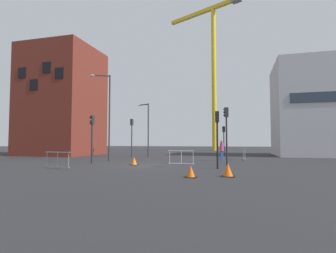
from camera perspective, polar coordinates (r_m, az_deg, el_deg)
name	(u,v)px	position (r m, az deg, el deg)	size (l,w,h in m)	color
ground	(150,165)	(19.64, -3.83, -8.24)	(160.00, 160.00, 0.00)	#28282B
brick_building	(63,102)	(37.60, -21.50, 4.92)	(8.55, 8.29, 13.81)	maroon
office_block	(334,109)	(37.81, 31.83, 3.23)	(13.42, 9.54, 11.31)	#B7B7BC
construction_crane	(212,57)	(55.21, 9.43, 14.34)	(15.31, 8.07, 28.81)	yellow
streetlamp_tall	(107,110)	(24.66, -12.81, 3.39)	(1.67, 0.89, 7.73)	#2D2D30
streetlamp_short	(147,125)	(31.19, -4.51, 0.36)	(1.55, 0.62, 6.15)	#2D2D30
traffic_light_near	(217,130)	(17.34, 10.42, -0.69)	(0.27, 0.38, 3.65)	black
traffic_light_far	(224,136)	(33.98, 11.77, -1.94)	(0.34, 0.39, 3.61)	#232326
traffic_light_island	(226,127)	(20.14, 12.30, 0.00)	(0.39, 0.30, 4.23)	#232326
traffic_light_corner	(92,131)	(22.32, -15.87, -0.94)	(0.30, 0.39, 3.80)	#232326
traffic_light_median	(132,132)	(29.82, -7.70, -1.10)	(0.31, 0.39, 4.22)	#2D2D30
pedestrian_walking	(222,149)	(24.37, 11.36, -4.68)	(0.34, 0.34, 1.84)	#33519E
safety_barrier_front	(181,157)	(19.99, 2.84, -6.54)	(1.94, 0.29, 1.08)	#B2B5BA
safety_barrier_rear	(244,154)	(25.90, 15.86, -5.67)	(0.25, 1.82, 1.08)	gray
safety_barrier_left_run	(57,160)	(18.46, -22.44, -6.57)	(1.99, 0.32, 1.08)	gray
traffic_cone_orange	(134,161)	(20.00, -7.23, -7.34)	(0.59, 0.59, 0.60)	black
traffic_cone_by_barrier	(228,170)	(13.64, 12.63, -9.08)	(0.65, 0.65, 0.66)	black
traffic_cone_on_verge	(191,172)	(13.08, 4.86, -9.60)	(0.56, 0.56, 0.57)	black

